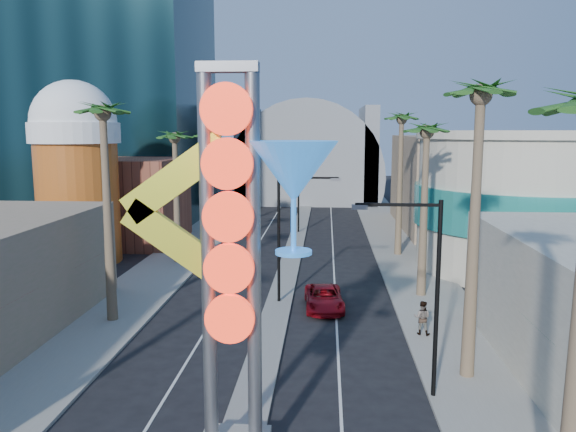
{
  "coord_description": "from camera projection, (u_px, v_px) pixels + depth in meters",
  "views": [
    {
      "loc": [
        2.86,
        -13.38,
        10.6
      ],
      "look_at": [
        0.48,
        21.25,
        5.29
      ],
      "focal_mm": 35.0,
      "sensor_mm": 36.0,
      "label": 1
    }
  ],
  "objects": [
    {
      "name": "palm_7",
      "position": [
        401.0,
        128.0,
        46.28
      ],
      "size": [
        2.4,
        2.4,
        12.7
      ],
      "color": "brown",
      "rests_on": "ground"
    },
    {
      "name": "streetlight_0",
      "position": [
        288.0,
        226.0,
        33.94
      ],
      "size": [
        3.79,
        0.25,
        8.0
      ],
      "color": "black",
      "rests_on": "ground"
    },
    {
      "name": "neon_sign",
      "position": [
        257.0,
        242.0,
        16.76
      ],
      "size": [
        6.53,
        2.6,
        12.55
      ],
      "color": "gray",
      "rests_on": "ground"
    },
    {
      "name": "streetlight_2",
      "position": [
        425.0,
        281.0,
        21.7
      ],
      "size": [
        3.45,
        0.25,
        8.0
      ],
      "color": "black",
      "rests_on": "ground"
    },
    {
      "name": "palm_3",
      "position": [
        207.0,
        142.0,
        55.59
      ],
      "size": [
        2.4,
        2.4,
        11.2
      ],
      "color": "brown",
      "rests_on": "ground"
    },
    {
      "name": "streetlight_1",
      "position": [
        293.0,
        186.0,
        57.69
      ],
      "size": [
        3.79,
        0.25,
        8.0
      ],
      "color": "black",
      "rests_on": "ground"
    },
    {
      "name": "canopy",
      "position": [
        308.0,
        172.0,
        85.35
      ],
      "size": [
        22.0,
        16.0,
        22.0
      ],
      "color": "slate",
      "rests_on": "ground"
    },
    {
      "name": "turquoise_building",
      "position": [
        526.0,
        202.0,
        42.56
      ],
      "size": [
        16.6,
        16.6,
        10.6
      ],
      "color": "#B0A995",
      "rests_on": "ground"
    },
    {
      "name": "sidewalk_east",
      "position": [
        402.0,
        252.0,
        48.86
      ],
      "size": [
        5.0,
        100.0,
        0.15
      ],
      "primitive_type": "cube",
      "color": "gray",
      "rests_on": "ground"
    },
    {
      "name": "hotel_tower",
      "position": [
        110.0,
        3.0,
        63.99
      ],
      "size": [
        20.0,
        20.0,
        50.0
      ],
      "primitive_type": "cube",
      "color": "black",
      "rests_on": "ground"
    },
    {
      "name": "pedestrian_b",
      "position": [
        422.0,
        318.0,
        28.92
      ],
      "size": [
        1.02,
        0.9,
        1.78
      ],
      "primitive_type": "imported",
      "rotation": [
        0.0,
        0.0,
        2.84
      ],
      "color": "gray",
      "rests_on": "sidewalk_east"
    },
    {
      "name": "red_pickup",
      "position": [
        324.0,
        298.0,
        33.56
      ],
      "size": [
        2.55,
        4.94,
        1.33
      ],
      "primitive_type": "imported",
      "rotation": [
        0.0,
        0.0,
        0.07
      ],
      "color": "#AD0D19",
      "rests_on": "ground"
    },
    {
      "name": "palm_5",
      "position": [
        480.0,
        114.0,
        22.54
      ],
      "size": [
        2.4,
        2.4,
        13.2
      ],
      "color": "brown",
      "rests_on": "ground"
    },
    {
      "name": "palm_6",
      "position": [
        427.0,
        141.0,
        34.58
      ],
      "size": [
        2.4,
        2.4,
        11.7
      ],
      "color": "brown",
      "rests_on": "ground"
    },
    {
      "name": "brick_filler_west",
      "position": [
        126.0,
        201.0,
        52.95
      ],
      "size": [
        10.0,
        10.0,
        8.0
      ],
      "primitive_type": "cube",
      "color": "brown",
      "rests_on": "ground"
    },
    {
      "name": "palm_1",
      "position": [
        103.0,
        126.0,
        29.75
      ],
      "size": [
        2.4,
        2.4,
        12.7
      ],
      "color": "brown",
      "rests_on": "ground"
    },
    {
      "name": "beer_mug",
      "position": [
        76.0,
        165.0,
        44.55
      ],
      "size": [
        7.0,
        7.0,
        14.5
      ],
      "color": "#AF5917",
      "rests_on": "ground"
    },
    {
      "name": "palm_2",
      "position": [
        175.0,
        145.0,
        43.76
      ],
      "size": [
        2.4,
        2.4,
        11.2
      ],
      "color": "brown",
      "rests_on": "ground"
    },
    {
      "name": "median",
      "position": [
        295.0,
        244.0,
        52.46
      ],
      "size": [
        1.6,
        84.0,
        0.15
      ],
      "primitive_type": "cube",
      "color": "gray",
      "rests_on": "ground"
    },
    {
      "name": "sidewalk_west",
      "position": [
        187.0,
        249.0,
        50.15
      ],
      "size": [
        5.0,
        100.0,
        0.15
      ],
      "primitive_type": "cube",
      "color": "gray",
      "rests_on": "ground"
    },
    {
      "name": "filler_east",
      "position": [
        448.0,
        183.0,
        60.49
      ],
      "size": [
        10.0,
        20.0,
        10.0
      ],
      "primitive_type": "cube",
      "color": "#8B7A59",
      "rests_on": "ground"
    }
  ]
}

